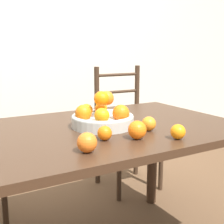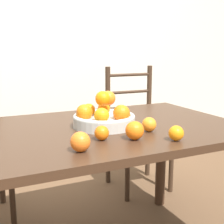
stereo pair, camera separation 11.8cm
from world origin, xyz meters
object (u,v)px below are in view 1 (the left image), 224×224
at_px(fruit_bowl, 103,116).
at_px(chair_right, 126,129).
at_px(orange_loose_0, 137,130).
at_px(orange_loose_4, 178,132).
at_px(orange_loose_2, 105,133).
at_px(orange_loose_3, 87,142).
at_px(orange_loose_1, 149,124).

relative_size(fruit_bowl, chair_right, 0.32).
bearing_deg(fruit_bowl, orange_loose_0, -83.92).
bearing_deg(chair_right, orange_loose_4, -110.17).
xyz_separation_m(fruit_bowl, orange_loose_4, (0.18, -0.35, -0.02)).
bearing_deg(fruit_bowl, orange_loose_2, -116.30).
xyz_separation_m(orange_loose_3, chair_right, (0.84, 1.04, -0.29)).
distance_m(orange_loose_2, chair_right, 1.20).
xyz_separation_m(fruit_bowl, orange_loose_0, (0.03, -0.26, -0.01)).
height_order(fruit_bowl, orange_loose_0, fruit_bowl).
relative_size(orange_loose_2, orange_loose_3, 0.82).
bearing_deg(orange_loose_3, chair_right, 51.06).
height_order(fruit_bowl, orange_loose_4, fruit_bowl).
relative_size(fruit_bowl, orange_loose_0, 3.84).
bearing_deg(orange_loose_1, orange_loose_2, -172.39).
bearing_deg(orange_loose_0, orange_loose_2, 157.97).
bearing_deg(chair_right, orange_loose_0, -118.81).
bearing_deg(orange_loose_2, orange_loose_1, 7.61).
height_order(orange_loose_3, chair_right, chair_right).
bearing_deg(chair_right, fruit_bowl, -128.17).
distance_m(orange_loose_1, orange_loose_3, 0.41).
xyz_separation_m(orange_loose_1, chair_right, (0.45, 0.90, -0.29)).
height_order(fruit_bowl, orange_loose_3, fruit_bowl).
distance_m(orange_loose_1, orange_loose_2, 0.26).
bearing_deg(orange_loose_1, orange_loose_3, -160.39).
relative_size(fruit_bowl, orange_loose_2, 4.91).
xyz_separation_m(orange_loose_0, orange_loose_4, (0.15, -0.09, -0.01)).
distance_m(fruit_bowl, orange_loose_1, 0.23).
height_order(orange_loose_2, orange_loose_4, orange_loose_4).
bearing_deg(orange_loose_1, chair_right, 63.34).
height_order(orange_loose_0, orange_loose_3, orange_loose_0).
xyz_separation_m(orange_loose_0, orange_loose_2, (-0.13, 0.05, -0.01)).
distance_m(fruit_bowl, chair_right, 0.99).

